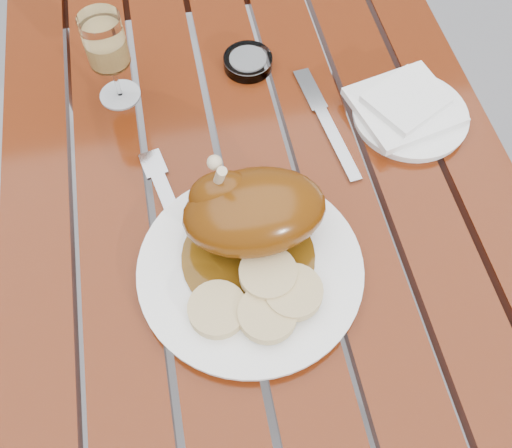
{
  "coord_description": "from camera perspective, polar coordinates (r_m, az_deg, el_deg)",
  "views": [
    {
      "loc": [
        -0.11,
        -0.53,
        1.48
      ],
      "look_at": [
        -0.03,
        -0.12,
        0.78
      ],
      "focal_mm": 40.0,
      "sensor_mm": 36.0,
      "label": 1
    }
  ],
  "objects": [
    {
      "name": "bread_dumplings",
      "position": [
        0.76,
        0.57,
        -7.33
      ],
      "size": [
        0.18,
        0.13,
        0.03
      ],
      "color": "tan",
      "rests_on": "dinner_plate"
    },
    {
      "name": "ashtray",
      "position": [
        1.05,
        -0.81,
        15.89
      ],
      "size": [
        0.09,
        0.09,
        0.02
      ],
      "primitive_type": "cylinder",
      "rotation": [
        0.0,
        0.0,
        0.01
      ],
      "color": "#B2B7BC",
      "rests_on": "table"
    },
    {
      "name": "side_plate",
      "position": [
        1.0,
        15.12,
        10.43
      ],
      "size": [
        0.22,
        0.22,
        0.02
      ],
      "primitive_type": "cylinder",
      "rotation": [
        0.0,
        0.0,
        -0.15
      ],
      "color": "white",
      "rests_on": "table"
    },
    {
      "name": "dinner_plate",
      "position": [
        0.8,
        -0.57,
        -4.58
      ],
      "size": [
        0.41,
        0.41,
        0.02
      ],
      "primitive_type": "cylinder",
      "rotation": [
        0.0,
        0.0,
        0.35
      ],
      "color": "white",
      "rests_on": "table"
    },
    {
      "name": "ground",
      "position": [
        1.58,
        0.07,
        -10.5
      ],
      "size": [
        60.0,
        60.0,
        0.0
      ],
      "primitive_type": "plane",
      "color": "slate",
      "rests_on": "ground"
    },
    {
      "name": "napkin",
      "position": [
        0.99,
        14.59,
        11.35
      ],
      "size": [
        0.19,
        0.18,
        0.01
      ],
      "primitive_type": "cube",
      "rotation": [
        0.0,
        0.0,
        0.23
      ],
      "color": "white",
      "rests_on": "side_plate"
    },
    {
      "name": "knife",
      "position": [
        0.96,
        7.49,
        9.24
      ],
      "size": [
        0.05,
        0.21,
        0.01
      ],
      "primitive_type": "cube",
      "rotation": [
        0.0,
        0.0,
        0.12
      ],
      "color": "gray",
      "rests_on": "table"
    },
    {
      "name": "roast_duck",
      "position": [
        0.78,
        -0.65,
        1.27
      ],
      "size": [
        0.21,
        0.2,
        0.14
      ],
      "color": "#563309",
      "rests_on": "dinner_plate"
    },
    {
      "name": "fork",
      "position": [
        0.88,
        -8.66,
        2.05
      ],
      "size": [
        0.06,
        0.18,
        0.01
      ],
      "primitive_type": "cube",
      "rotation": [
        0.0,
        0.0,
        0.21
      ],
      "color": "gray",
      "rests_on": "table"
    },
    {
      "name": "wine_glass",
      "position": [
        0.98,
        -14.38,
        15.62
      ],
      "size": [
        0.09,
        0.09,
        0.16
      ],
      "primitive_type": "cylinder",
      "rotation": [
        0.0,
        0.0,
        0.4
      ],
      "color": "tan",
      "rests_on": "table"
    },
    {
      "name": "table",
      "position": [
        1.23,
        0.08,
        -4.51
      ],
      "size": [
        0.8,
        1.2,
        0.75
      ],
      "primitive_type": "cube",
      "color": "#5F240B",
      "rests_on": "ground"
    }
  ]
}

